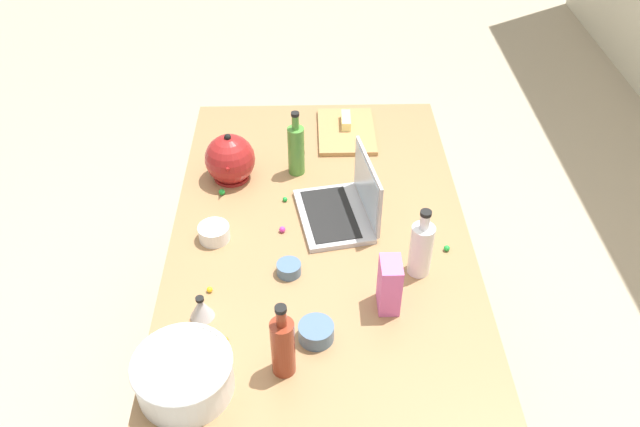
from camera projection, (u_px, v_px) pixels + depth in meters
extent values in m
plane|color=#B7A88E|center=(320.00, 384.00, 2.72)|extent=(12.00, 12.00, 0.00)
cube|color=brown|center=(320.00, 316.00, 2.44)|extent=(1.48, 0.92, 0.87)
cube|color=#9E754C|center=(320.00, 228.00, 2.14)|extent=(1.54, 0.98, 0.03)
cube|color=#B7B7BC|center=(333.00, 216.00, 2.16)|extent=(0.34, 0.27, 0.02)
cube|color=black|center=(330.00, 214.00, 2.15)|extent=(0.30, 0.20, 0.00)
cube|color=#B7B7BC|center=(368.00, 186.00, 2.10)|extent=(0.30, 0.06, 0.20)
cube|color=silver|center=(366.00, 186.00, 2.10)|extent=(0.27, 0.05, 0.18)
cylinder|color=white|center=(184.00, 376.00, 1.62)|extent=(0.25, 0.25, 0.10)
cylinder|color=black|center=(184.00, 374.00, 1.61)|extent=(0.20, 0.20, 0.09)
torus|color=white|center=(181.00, 363.00, 1.58)|extent=(0.26, 0.26, 0.01)
cylinder|color=#4C8C38|center=(296.00, 151.00, 2.30)|extent=(0.06, 0.06, 0.19)
cylinder|color=#4C8C38|center=(295.00, 122.00, 2.22)|extent=(0.03, 0.03, 0.05)
cylinder|color=black|center=(295.00, 114.00, 2.20)|extent=(0.03, 0.03, 0.01)
cylinder|color=white|center=(421.00, 250.00, 1.91)|extent=(0.07, 0.07, 0.18)
cylinder|color=white|center=(425.00, 221.00, 1.84)|extent=(0.03, 0.03, 0.05)
cylinder|color=black|center=(426.00, 213.00, 1.82)|extent=(0.03, 0.03, 0.01)
cylinder|color=maroon|center=(283.00, 347.00, 1.64)|extent=(0.06, 0.06, 0.18)
cylinder|color=maroon|center=(281.00, 318.00, 1.56)|extent=(0.03, 0.03, 0.05)
cylinder|color=black|center=(281.00, 309.00, 1.54)|extent=(0.03, 0.03, 0.01)
cylinder|color=maroon|center=(232.00, 176.00, 2.33)|extent=(0.13, 0.13, 0.01)
sphere|color=maroon|center=(230.00, 159.00, 2.28)|extent=(0.18, 0.18, 0.18)
cone|color=maroon|center=(227.00, 169.00, 2.21)|extent=(0.08, 0.03, 0.07)
sphere|color=black|center=(228.00, 137.00, 2.22)|extent=(0.02, 0.02, 0.02)
cube|color=#AD7F4C|center=(346.00, 131.00, 2.55)|extent=(0.32, 0.22, 0.02)
cube|color=#F4E58C|center=(346.00, 120.00, 2.56)|extent=(0.11, 0.04, 0.04)
cylinder|color=white|center=(214.00, 233.00, 2.07)|extent=(0.10, 0.10, 0.05)
cylinder|color=slate|center=(316.00, 332.00, 1.76)|extent=(0.10, 0.10, 0.05)
cylinder|color=slate|center=(289.00, 268.00, 1.95)|extent=(0.08, 0.08, 0.04)
cone|color=#B2B2B7|center=(201.00, 308.00, 1.81)|extent=(0.07, 0.07, 0.07)
cylinder|color=black|center=(200.00, 299.00, 1.79)|extent=(0.02, 0.02, 0.01)
cube|color=pink|center=(389.00, 285.00, 1.81)|extent=(0.09, 0.06, 0.17)
sphere|color=green|center=(285.00, 199.00, 2.22)|extent=(0.02, 0.02, 0.02)
sphere|color=green|center=(447.00, 248.00, 2.03)|extent=(0.02, 0.02, 0.02)
sphere|color=#CC3399|center=(282.00, 230.00, 2.10)|extent=(0.02, 0.02, 0.02)
sphere|color=yellow|center=(210.00, 290.00, 1.90)|extent=(0.02, 0.02, 0.02)
sphere|color=orange|center=(226.00, 340.00, 1.76)|extent=(0.02, 0.02, 0.02)
sphere|color=green|center=(222.00, 192.00, 2.25)|extent=(0.02, 0.02, 0.02)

